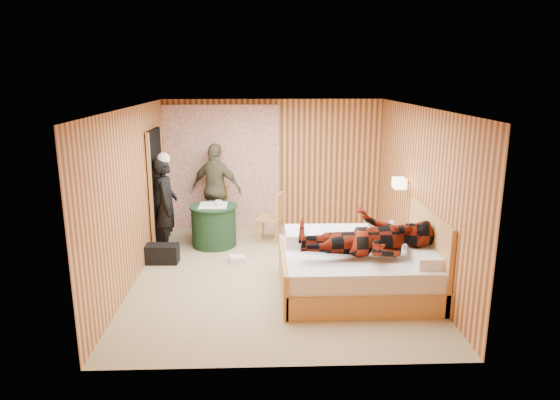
{
  "coord_description": "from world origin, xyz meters",
  "views": [
    {
      "loc": [
        -0.22,
        -7.09,
        2.94
      ],
      "look_at": [
        0.05,
        0.43,
        1.05
      ],
      "focal_mm": 32.0,
      "sensor_mm": 36.0,
      "label": 1
    }
  ],
  "objects_px": {
    "round_table": "(214,225)",
    "man_on_bed": "(367,227)",
    "woman_standing": "(166,205)",
    "chair_far": "(217,206)",
    "bed": "(360,269)",
    "man_at_table": "(216,189)",
    "nightstand": "(392,244)",
    "duffel_bag": "(162,254)",
    "chair_near": "(274,214)",
    "wall_lamp": "(400,183)"
  },
  "relations": [
    {
      "from": "nightstand",
      "to": "duffel_bag",
      "type": "xyz_separation_m",
      "value": [
        -3.73,
        0.01,
        -0.12
      ]
    },
    {
      "from": "wall_lamp",
      "to": "round_table",
      "type": "xyz_separation_m",
      "value": [
        -3.01,
        0.9,
        -0.93
      ]
    },
    {
      "from": "wall_lamp",
      "to": "chair_near",
      "type": "height_order",
      "value": "wall_lamp"
    },
    {
      "from": "woman_standing",
      "to": "duffel_bag",
      "type": "bearing_deg",
      "value": 174.23
    },
    {
      "from": "man_at_table",
      "to": "man_on_bed",
      "type": "height_order",
      "value": "man_on_bed"
    },
    {
      "from": "chair_near",
      "to": "duffel_bag",
      "type": "relative_size",
      "value": 1.69
    },
    {
      "from": "wall_lamp",
      "to": "man_on_bed",
      "type": "height_order",
      "value": "man_on_bed"
    },
    {
      "from": "chair_near",
      "to": "nightstand",
      "type": "bearing_deg",
      "value": 77.99
    },
    {
      "from": "duffel_bag",
      "to": "woman_standing",
      "type": "height_order",
      "value": "woman_standing"
    },
    {
      "from": "chair_far",
      "to": "duffel_bag",
      "type": "relative_size",
      "value": 1.75
    },
    {
      "from": "woman_standing",
      "to": "man_at_table",
      "type": "relative_size",
      "value": 0.94
    },
    {
      "from": "man_on_bed",
      "to": "round_table",
      "type": "bearing_deg",
      "value": 134.85
    },
    {
      "from": "bed",
      "to": "woman_standing",
      "type": "bearing_deg",
      "value": 149.27
    },
    {
      "from": "woman_standing",
      "to": "chair_far",
      "type": "bearing_deg",
      "value": -45.96
    },
    {
      "from": "wall_lamp",
      "to": "man_at_table",
      "type": "bearing_deg",
      "value": 152.02
    },
    {
      "from": "wall_lamp",
      "to": "round_table",
      "type": "distance_m",
      "value": 3.27
    },
    {
      "from": "round_table",
      "to": "duffel_bag",
      "type": "xyz_separation_m",
      "value": [
        -0.77,
        -0.82,
        -0.22
      ]
    },
    {
      "from": "chair_far",
      "to": "man_on_bed",
      "type": "distance_m",
      "value": 3.69
    },
    {
      "from": "nightstand",
      "to": "duffel_bag",
      "type": "height_order",
      "value": "nightstand"
    },
    {
      "from": "round_table",
      "to": "man_on_bed",
      "type": "distance_m",
      "value": 3.23
    },
    {
      "from": "round_table",
      "to": "chair_near",
      "type": "bearing_deg",
      "value": 8.31
    },
    {
      "from": "woman_standing",
      "to": "nightstand",
      "type": "bearing_deg",
      "value": -104.69
    },
    {
      "from": "bed",
      "to": "chair_far",
      "type": "bearing_deg",
      "value": 129.39
    },
    {
      "from": "nightstand",
      "to": "man_at_table",
      "type": "height_order",
      "value": "man_at_table"
    },
    {
      "from": "round_table",
      "to": "man_on_bed",
      "type": "xyz_separation_m",
      "value": [
        2.23,
        -2.25,
        0.63
      ]
    },
    {
      "from": "nightstand",
      "to": "woman_standing",
      "type": "xyz_separation_m",
      "value": [
        -3.73,
        0.59,
        0.54
      ]
    },
    {
      "from": "round_table",
      "to": "chair_far",
      "type": "relative_size",
      "value": 0.9
    },
    {
      "from": "wall_lamp",
      "to": "chair_near",
      "type": "bearing_deg",
      "value": 151.54
    },
    {
      "from": "bed",
      "to": "round_table",
      "type": "height_order",
      "value": "bed"
    },
    {
      "from": "chair_near",
      "to": "woman_standing",
      "type": "relative_size",
      "value": 0.56
    },
    {
      "from": "round_table",
      "to": "woman_standing",
      "type": "height_order",
      "value": "woman_standing"
    },
    {
      "from": "duffel_bag",
      "to": "man_at_table",
      "type": "height_order",
      "value": "man_at_table"
    },
    {
      "from": "wall_lamp",
      "to": "duffel_bag",
      "type": "bearing_deg",
      "value": 178.84
    },
    {
      "from": "wall_lamp",
      "to": "chair_near",
      "type": "xyz_separation_m",
      "value": [
        -1.95,
        1.05,
        -0.78
      ]
    },
    {
      "from": "nightstand",
      "to": "duffel_bag",
      "type": "bearing_deg",
      "value": 179.81
    },
    {
      "from": "duffel_bag",
      "to": "round_table",
      "type": "bearing_deg",
      "value": 49.08
    },
    {
      "from": "round_table",
      "to": "woman_standing",
      "type": "relative_size",
      "value": 0.51
    },
    {
      "from": "wall_lamp",
      "to": "man_on_bed",
      "type": "xyz_separation_m",
      "value": [
        -0.77,
        -1.35,
        -0.3
      ]
    },
    {
      "from": "bed",
      "to": "man_at_table",
      "type": "distance_m",
      "value": 3.53
    },
    {
      "from": "bed",
      "to": "chair_far",
      "type": "xyz_separation_m",
      "value": [
        -2.2,
        2.68,
        0.21
      ]
    },
    {
      "from": "bed",
      "to": "man_at_table",
      "type": "bearing_deg",
      "value": 129.09
    },
    {
      "from": "woman_standing",
      "to": "man_on_bed",
      "type": "relative_size",
      "value": 0.92
    },
    {
      "from": "duffel_bag",
      "to": "woman_standing",
      "type": "distance_m",
      "value": 0.87
    },
    {
      "from": "nightstand",
      "to": "chair_near",
      "type": "height_order",
      "value": "chair_near"
    },
    {
      "from": "woman_standing",
      "to": "man_at_table",
      "type": "distance_m",
      "value": 1.22
    },
    {
      "from": "round_table",
      "to": "chair_near",
      "type": "distance_m",
      "value": 1.08
    },
    {
      "from": "wall_lamp",
      "to": "woman_standing",
      "type": "distance_m",
      "value": 3.86
    },
    {
      "from": "chair_far",
      "to": "man_at_table",
      "type": "height_order",
      "value": "man_at_table"
    },
    {
      "from": "nightstand",
      "to": "round_table",
      "type": "bearing_deg",
      "value": 164.25
    },
    {
      "from": "man_at_table",
      "to": "wall_lamp",
      "type": "bearing_deg",
      "value": 174.6
    }
  ]
}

